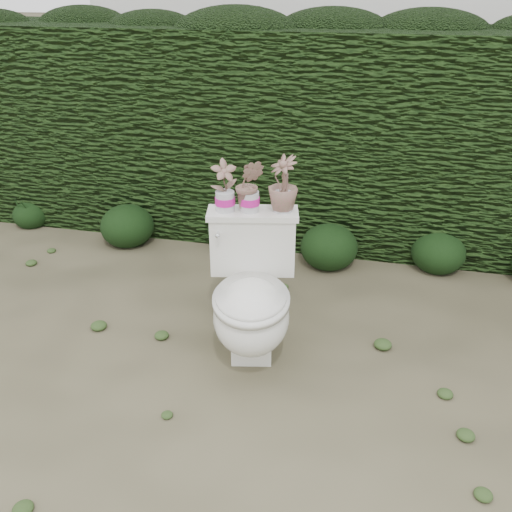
% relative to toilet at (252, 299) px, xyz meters
% --- Properties ---
extents(ground, '(60.00, 60.00, 0.00)m').
position_rel_toilet_xyz_m(ground, '(0.22, 0.20, -0.36)').
color(ground, '#6C664B').
rests_on(ground, ground).
extents(hedge, '(8.00, 1.00, 1.60)m').
position_rel_toilet_xyz_m(hedge, '(0.22, 1.80, 0.44)').
color(hedge, '#254216').
rests_on(hedge, ground).
extents(toilet, '(0.59, 0.76, 0.78)m').
position_rel_toilet_xyz_m(toilet, '(0.00, 0.00, 0.00)').
color(toilet, silver).
rests_on(toilet, ground).
extents(potted_plant_left, '(0.17, 0.16, 0.27)m').
position_rel_toilet_xyz_m(potted_plant_left, '(-0.20, 0.20, 0.56)').
color(potted_plant_left, '#24762A').
rests_on(potted_plant_left, toilet).
extents(potted_plant_center, '(0.16, 0.13, 0.28)m').
position_rel_toilet_xyz_m(potted_plant_center, '(-0.07, 0.23, 0.56)').
color(potted_plant_center, '#24762A').
rests_on(potted_plant_center, toilet).
extents(potted_plant_right, '(0.23, 0.23, 0.29)m').
position_rel_toilet_xyz_m(potted_plant_right, '(0.11, 0.27, 0.57)').
color(potted_plant_right, '#24762A').
rests_on(potted_plant_right, toilet).
extents(liriope_clump_0, '(0.30, 0.30, 0.24)m').
position_rel_toilet_xyz_m(liriope_clump_0, '(-2.28, 1.32, -0.23)').
color(liriope_clump_0, black).
rests_on(liriope_clump_0, ground).
extents(liriope_clump_1, '(0.43, 0.43, 0.34)m').
position_rel_toilet_xyz_m(liriope_clump_1, '(-1.31, 1.19, -0.18)').
color(liriope_clump_1, black).
rests_on(liriope_clump_1, ground).
extents(liriope_clump_2, '(0.37, 0.37, 0.30)m').
position_rel_toilet_xyz_m(liriope_clump_2, '(-0.49, 1.33, -0.21)').
color(liriope_clump_2, black).
rests_on(liriope_clump_2, ground).
extents(liriope_clump_3, '(0.42, 0.42, 0.34)m').
position_rel_toilet_xyz_m(liriope_clump_3, '(0.30, 1.18, -0.19)').
color(liriope_clump_3, black).
rests_on(liriope_clump_3, ground).
extents(liriope_clump_4, '(0.39, 0.39, 0.31)m').
position_rel_toilet_xyz_m(liriope_clump_4, '(1.09, 1.30, -0.20)').
color(liriope_clump_4, black).
rests_on(liriope_clump_4, ground).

